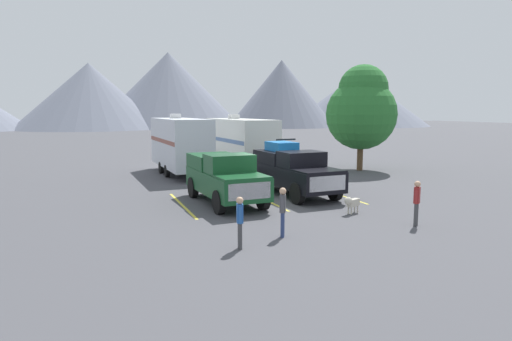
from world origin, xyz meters
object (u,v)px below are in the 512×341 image
Objects in this scene: pickup_truck_a at (224,176)px; person_a at (240,219)px; person_b at (283,209)px; dog at (351,202)px; person_c at (417,200)px; camper_trailer_b at (240,142)px; camper_trailer_a at (180,143)px; pickup_truck_b at (293,169)px.

pickup_truck_a reaches higher than person_a.
dog is (3.85, 1.96, -0.46)m from person_b.
pickup_truck_a is at bearing 129.52° from person_c.
camper_trailer_b is 10.65× the size of dog.
pickup_truck_a is 10.04m from camper_trailer_b.
camper_trailer_a is at bearing 90.88° from person_b.
camper_trailer_b is at bearing 94.71° from person_c.
camper_trailer_b reaches higher than dog.
camper_trailer_b is at bearing 71.07° from person_a.
pickup_truck_b is at bearing 61.69° from person_b.
camper_trailer_a reaches higher than person_a.
person_a is at bearing -103.00° from pickup_truck_a.
pickup_truck_a is at bearing -169.18° from pickup_truck_b.
pickup_truck_a is at bearing 91.76° from person_b.
person_b is 5.01m from person_c.
camper_trailer_b reaches higher than person_a.
camper_trailer_a reaches higher than person_b.
camper_trailer_a is 3.95m from camper_trailer_b.
camper_trailer_a is 5.47× the size of person_c.
person_b reaches higher than dog.
pickup_truck_b is 7.46m from person_b.
pickup_truck_b is at bearing 10.82° from pickup_truck_a.
camper_trailer_b is 5.59× the size of person_c.
camper_trailer_b is at bearing -2.48° from camper_trailer_a.
camper_trailer_a is 13.98m from dog.
camper_trailer_b is (3.90, 9.21, 0.82)m from pickup_truck_a.
pickup_truck_a is 9.42m from camper_trailer_a.
person_c is at bearing -64.39° from dog.
person_c is 1.91× the size of dog.
dog is (4.08, -13.28, -1.56)m from camper_trailer_a.
dog is at bearing -89.41° from camper_trailer_b.
camper_trailer_b reaches higher than pickup_truck_a.
pickup_truck_b is 0.65× the size of camper_trailer_a.
pickup_truck_b is 6.76× the size of dog.
camper_trailer_b is (0.18, 8.50, 0.77)m from pickup_truck_b.
camper_trailer_a is (-0.05, 9.39, 0.84)m from pickup_truck_a.
person_a is 0.97× the size of person_c.
person_b is at bearing -88.24° from pickup_truck_a.
pickup_truck_a is 5.86m from person_b.
dog is (0.32, -4.60, -0.76)m from pickup_truck_b.
person_c is 2.67m from dog.
pickup_truck_a is 6.73m from person_a.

